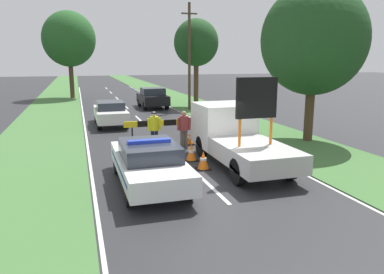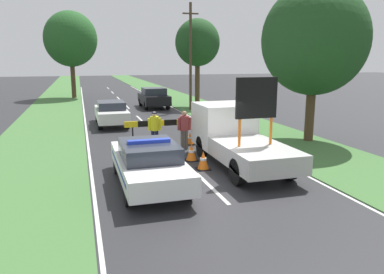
{
  "view_description": "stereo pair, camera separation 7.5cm",
  "coord_description": "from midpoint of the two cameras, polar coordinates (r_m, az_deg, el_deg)",
  "views": [
    {
      "loc": [
        -3.72,
        -10.89,
        3.81
      ],
      "look_at": [
        0.08,
        1.53,
        1.1
      ],
      "focal_mm": 35.0,
      "sensor_mm": 36.0,
      "label": 1
    },
    {
      "loc": [
        -3.65,
        -10.91,
        3.81
      ],
      "look_at": [
        0.08,
        1.53,
        1.1
      ],
      "focal_mm": 35.0,
      "sensor_mm": 36.0,
      "label": 2
    }
  ],
  "objects": [
    {
      "name": "ground_plane",
      "position": [
        12.12,
        1.6,
        -6.54
      ],
      "size": [
        160.0,
        160.0,
        0.0
      ],
      "primitive_type": "plane",
      "color": "#28282B"
    },
    {
      "name": "lane_markings",
      "position": [
        25.0,
        -8.35,
        2.91
      ],
      "size": [
        6.96,
        59.16,
        0.01
      ],
      "color": "silver",
      "rests_on": "ground"
    },
    {
      "name": "grass_verge_left",
      "position": [
        31.19,
        -20.4,
        4.07
      ],
      "size": [
        4.08,
        120.0,
        0.03
      ],
      "color": "#427038",
      "rests_on": "ground"
    },
    {
      "name": "grass_verge_right",
      "position": [
        32.48,
        -0.35,
        5.09
      ],
      "size": [
        4.08,
        120.0,
        0.03
      ],
      "color": "#427038",
      "rests_on": "ground"
    },
    {
      "name": "police_car",
      "position": [
        11.49,
        -6.77,
        -3.87
      ],
      "size": [
        1.84,
        4.91,
        1.46
      ],
      "rotation": [
        0.0,
        0.0,
        0.01
      ],
      "color": "white",
      "rests_on": "ground"
    },
    {
      "name": "work_truck",
      "position": [
        13.96,
        6.33,
        0.32
      ],
      "size": [
        2.05,
        5.64,
        3.25
      ],
      "rotation": [
        0.0,
        0.0,
        3.14
      ],
      "color": "white",
      "rests_on": "ground"
    },
    {
      "name": "road_barrier",
      "position": [
        16.66,
        -4.49,
        1.95
      ],
      "size": [
        3.5,
        0.08,
        1.16
      ],
      "rotation": [
        0.0,
        0.0,
        -0.1
      ],
      "color": "black",
      "rests_on": "ground"
    },
    {
      "name": "police_officer",
      "position": [
        16.14,
        -5.9,
        1.55
      ],
      "size": [
        0.58,
        0.37,
        1.61
      ],
      "rotation": [
        0.0,
        0.0,
        2.74
      ],
      "color": "#191E38",
      "rests_on": "ground"
    },
    {
      "name": "pedestrian_civilian",
      "position": [
        15.94,
        -1.37,
        1.55
      ],
      "size": [
        0.6,
        0.38,
        1.66
      ],
      "rotation": [
        0.0,
        0.0,
        0.31
      ],
      "color": "brown",
      "rests_on": "ground"
    },
    {
      "name": "traffic_cone_near_police",
      "position": [
        16.99,
        -0.53,
        -0.21
      ],
      "size": [
        0.4,
        0.4,
        0.56
      ],
      "color": "black",
      "rests_on": "ground"
    },
    {
      "name": "traffic_cone_centre_front",
      "position": [
        13.15,
        1.57,
        -3.59
      ],
      "size": [
        0.47,
        0.47,
        0.65
      ],
      "color": "black",
      "rests_on": "ground"
    },
    {
      "name": "traffic_cone_near_truck",
      "position": [
        14.28,
        -0.26,
        -2.36
      ],
      "size": [
        0.47,
        0.47,
        0.65
      ],
      "color": "black",
      "rests_on": "ground"
    },
    {
      "name": "queued_car_van_white",
      "position": [
        22.44,
        -12.43,
        3.66
      ],
      "size": [
        1.71,
        4.46,
        1.4
      ],
      "rotation": [
        0.0,
        0.0,
        3.14
      ],
      "color": "silver",
      "rests_on": "ground"
    },
    {
      "name": "queued_car_sedan_black",
      "position": [
        30.05,
        -6.1,
        6.0
      ],
      "size": [
        1.95,
        4.11,
        1.58
      ],
      "rotation": [
        0.0,
        0.0,
        3.14
      ],
      "color": "black",
      "rests_on": "ground"
    },
    {
      "name": "roadside_tree_near_left",
      "position": [
        30.49,
        0.57,
        14.13
      ],
      "size": [
        3.53,
        3.53,
        6.94
      ],
      "color": "#4C3823",
      "rests_on": "ground"
    },
    {
      "name": "roadside_tree_near_right",
      "position": [
        18.25,
        17.96,
        13.89
      ],
      "size": [
        4.75,
        4.75,
        7.16
      ],
      "color": "#4C3823",
      "rests_on": "ground"
    },
    {
      "name": "roadside_tree_mid_left",
      "position": [
        39.09,
        -18.3,
        13.98
      ],
      "size": [
        5.04,
        5.04,
        8.35
      ],
      "color": "#4C3823",
      "rests_on": "ground"
    },
    {
      "name": "utility_pole",
      "position": [
        28.47,
        -0.49,
        12.25
      ],
      "size": [
        1.2,
        0.2,
        7.84
      ],
      "color": "#473828",
      "rests_on": "ground"
    }
  ]
}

